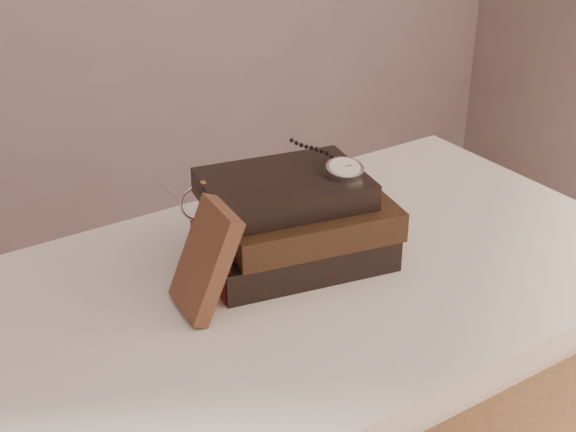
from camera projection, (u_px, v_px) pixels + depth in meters
table at (318, 322)px, 1.23m from camera, size 1.00×0.60×0.75m
book_stack at (295, 222)px, 1.18m from camera, size 0.30×0.24×0.13m
journal at (205, 260)px, 1.06m from camera, size 0.09×0.10×0.15m
pocket_watch at (342, 168)px, 1.16m from camera, size 0.07×0.16×0.02m
eyeglasses at (214, 199)px, 1.22m from camera, size 0.13×0.15×0.05m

